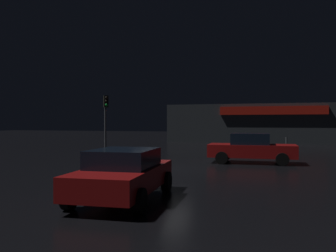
{
  "coord_description": "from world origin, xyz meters",
  "views": [
    {
      "loc": [
        5.07,
        -15.58,
        2.2
      ],
      "look_at": [
        -0.55,
        2.59,
        1.97
      ],
      "focal_mm": 37.66,
      "sensor_mm": 36.0,
      "label": 1
    }
  ],
  "objects_px": {
    "traffic_signal_opposite": "(106,112)",
    "car_near": "(124,173)",
    "store_building": "(273,123)",
    "car_far": "(251,148)"
  },
  "relations": [
    {
      "from": "traffic_signal_opposite",
      "to": "car_near",
      "type": "distance_m",
      "value": 16.25
    },
    {
      "from": "store_building",
      "to": "car_far",
      "type": "xyz_separation_m",
      "value": [
        -0.84,
        -21.98,
        -1.22
      ]
    },
    {
      "from": "store_building",
      "to": "traffic_signal_opposite",
      "type": "height_order",
      "value": "traffic_signal_opposite"
    },
    {
      "from": "traffic_signal_opposite",
      "to": "store_building",
      "type": "bearing_deg",
      "value": 57.43
    },
    {
      "from": "store_building",
      "to": "car_near",
      "type": "xyz_separation_m",
      "value": [
        -3.68,
        -32.06,
        -1.28
      ]
    },
    {
      "from": "car_far",
      "to": "store_building",
      "type": "bearing_deg",
      "value": 87.82
    },
    {
      "from": "store_building",
      "to": "traffic_signal_opposite",
      "type": "xyz_separation_m",
      "value": [
        -11.48,
        -17.97,
        0.87
      ]
    },
    {
      "from": "traffic_signal_opposite",
      "to": "car_near",
      "type": "height_order",
      "value": "traffic_signal_opposite"
    },
    {
      "from": "traffic_signal_opposite",
      "to": "car_far",
      "type": "bearing_deg",
      "value": -20.61
    },
    {
      "from": "car_near",
      "to": "car_far",
      "type": "distance_m",
      "value": 10.48
    }
  ]
}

